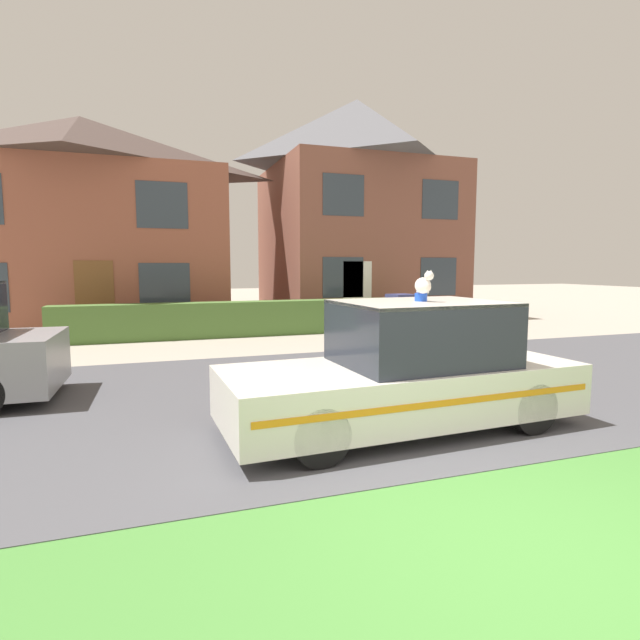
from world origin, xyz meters
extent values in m
plane|color=#A89E8E|center=(0.00, 0.00, 0.00)|extent=(80.00, 80.00, 0.00)
cube|color=#4C4C51|center=(0.00, 4.48, 0.01)|extent=(28.00, 6.74, 0.01)
cube|color=#478438|center=(0.00, -0.04, 0.00)|extent=(28.00, 2.30, 0.01)
cube|color=#4C7233|center=(0.37, 11.07, 0.48)|extent=(10.55, 0.65, 0.97)
cylinder|color=black|center=(-0.98, 3.18, 0.31)|extent=(0.61, 0.22, 0.60)
cylinder|color=black|center=(-0.92, 1.74, 0.31)|extent=(0.61, 0.22, 0.60)
cylinder|color=black|center=(1.67, 3.29, 0.31)|extent=(0.61, 0.22, 0.60)
cylinder|color=black|center=(1.73, 1.85, 0.31)|extent=(0.61, 0.22, 0.60)
cube|color=silver|center=(0.37, 2.51, 0.48)|extent=(4.34, 1.82, 0.61)
cube|color=#232833|center=(0.62, 2.52, 1.16)|extent=(1.96, 1.55, 0.75)
cube|color=silver|center=(0.62, 2.52, 1.52)|extent=(1.96, 1.55, 0.04)
cube|color=orange|center=(0.34, 3.34, 0.53)|extent=(4.06, 0.18, 0.07)
cube|color=orange|center=(0.41, 1.69, 0.53)|extent=(4.06, 0.18, 0.07)
cylinder|color=blue|center=(0.62, 2.52, 1.59)|extent=(0.15, 0.15, 0.10)
ellipsoid|color=silver|center=(0.59, 2.43, 1.73)|extent=(0.20, 0.25, 0.19)
ellipsoid|color=beige|center=(0.61, 2.35, 1.72)|extent=(0.10, 0.08, 0.10)
sphere|color=silver|center=(0.62, 2.34, 1.84)|extent=(0.11, 0.11, 0.11)
cone|color=silver|center=(0.59, 2.33, 1.89)|extent=(0.04, 0.04, 0.04)
cone|color=silver|center=(0.64, 2.35, 1.89)|extent=(0.04, 0.04, 0.04)
cylinder|color=silver|center=(0.65, 2.53, 1.65)|extent=(0.08, 0.18, 0.03)
cylinder|color=black|center=(-4.50, 6.22, 0.31)|extent=(0.60, 0.22, 0.59)
cube|color=#93513D|center=(-4.31, 14.99, 2.47)|extent=(8.38, 5.38, 4.95)
pyramid|color=#473833|center=(-4.31, 14.99, 5.77)|extent=(8.80, 5.64, 1.65)
cube|color=brown|center=(-3.86, 12.30, 1.05)|extent=(1.00, 0.02, 2.10)
cube|color=#333D47|center=(-2.00, 12.30, 1.38)|extent=(1.40, 0.02, 1.30)
cube|color=#333D47|center=(-2.00, 12.30, 3.66)|extent=(1.40, 0.02, 1.30)
cube|color=brown|center=(5.25, 15.38, 2.82)|extent=(6.42, 6.20, 5.65)
pyramid|color=#56565B|center=(5.25, 15.38, 6.93)|extent=(6.74, 6.51, 2.56)
cube|color=white|center=(3.99, 12.27, 1.05)|extent=(1.00, 0.02, 2.10)
cube|color=#333D47|center=(3.49, 12.27, 1.58)|extent=(1.40, 0.02, 1.30)
cube|color=#333D47|center=(7.02, 12.27, 1.58)|extent=(1.40, 0.02, 1.30)
cube|color=#333D47|center=(3.49, 12.27, 4.18)|extent=(1.40, 0.02, 1.30)
cube|color=#333D47|center=(7.02, 12.27, 4.18)|extent=(1.40, 0.02, 1.30)
cube|color=#474C8C|center=(4.25, 9.75, 0.53)|extent=(0.71, 0.70, 1.06)
cube|color=navy|center=(4.25, 9.75, 1.11)|extent=(0.74, 0.74, 0.10)
camera|label=1|loc=(-2.44, -2.70, 1.96)|focal=28.00mm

